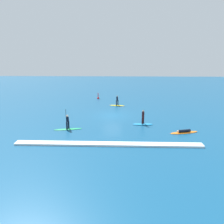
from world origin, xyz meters
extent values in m
plane|color=navy|center=(0.00, 0.00, 0.00)|extent=(120.00, 120.00, 0.00)
ellipsoid|color=orange|center=(8.29, -6.99, 0.04)|extent=(3.38, 1.58, 0.08)
cylinder|color=black|center=(8.34, -6.98, 0.23)|extent=(1.41, 0.65, 0.31)
sphere|color=beige|center=(7.56, -7.18, 0.25)|extent=(0.27, 0.27, 0.22)
ellipsoid|color=#1E8CD1|center=(3.99, -4.17, 0.05)|extent=(2.54, 0.81, 0.11)
cylinder|color=#381414|center=(3.90, -4.33, 0.53)|extent=(0.17, 0.17, 0.84)
cylinder|color=#381414|center=(4.08, -4.02, 0.53)|extent=(0.17, 0.17, 0.84)
cylinder|color=#381414|center=(3.99, -4.17, 1.29)|extent=(0.31, 0.31, 0.69)
sphere|color=#A37556|center=(3.99, -4.17, 1.75)|extent=(0.23, 0.23, 0.23)
ellipsoid|color=#23B266|center=(-4.92, -6.34, 0.04)|extent=(3.27, 1.21, 0.08)
cylinder|color=black|center=(-4.86, -6.17, 0.51)|extent=(0.21, 0.21, 0.87)
cylinder|color=black|center=(-4.98, -6.52, 0.51)|extent=(0.21, 0.21, 0.87)
cylinder|color=black|center=(-4.92, -6.34, 1.23)|extent=(0.38, 0.38, 0.57)
sphere|color=beige|center=(-4.92, -6.34, 1.64)|extent=(0.28, 0.28, 0.24)
cylinder|color=black|center=(-5.12, -6.12, 1.21)|extent=(0.11, 0.34, 2.26)
cube|color=black|center=(-5.12, -6.12, 0.14)|extent=(0.10, 0.21, 0.32)
ellipsoid|color=yellow|center=(0.66, 6.24, 0.04)|extent=(2.71, 1.10, 0.08)
cylinder|color=black|center=(0.80, 6.40, 0.51)|extent=(0.20, 0.20, 0.87)
cylinder|color=black|center=(0.53, 6.08, 0.51)|extent=(0.20, 0.20, 0.87)
cylinder|color=black|center=(0.66, 6.24, 1.24)|extent=(0.33, 0.33, 0.59)
sphere|color=#A37556|center=(0.66, 6.24, 1.65)|extent=(0.25, 0.25, 0.22)
sphere|color=red|center=(-3.18, 12.23, 0.11)|extent=(0.46, 0.46, 0.46)
cylinder|color=red|center=(-3.18, 12.23, 0.58)|extent=(0.13, 0.13, 1.16)
cube|color=white|center=(0.00, -10.66, 0.09)|extent=(18.10, 0.90, 0.18)
camera|label=1|loc=(1.05, -30.14, 8.38)|focal=34.88mm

